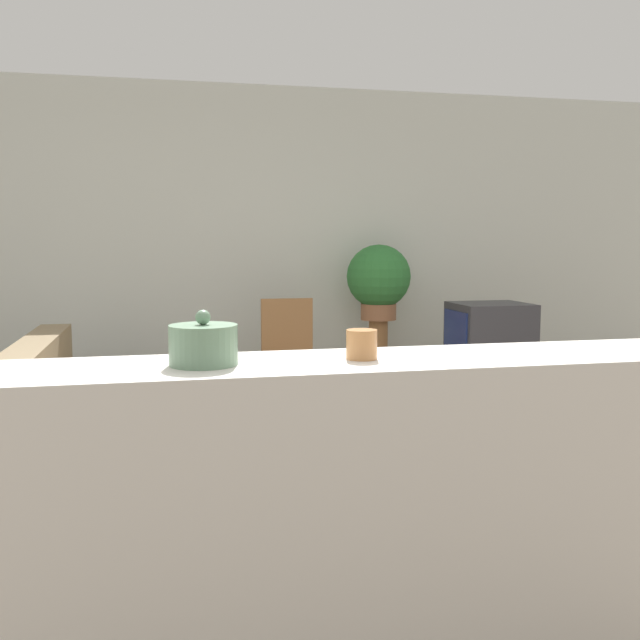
{
  "coord_description": "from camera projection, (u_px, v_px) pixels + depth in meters",
  "views": [
    {
      "loc": [
        -0.54,
        -2.71,
        1.39
      ],
      "look_at": [
        0.52,
        2.03,
        0.85
      ],
      "focal_mm": 40.0,
      "sensor_mm": 36.0,
      "label": 1
    }
  ],
  "objects": [
    {
      "name": "ground_plane",
      "position": [
        305.0,
        583.0,
        2.9
      ],
      "size": [
        14.0,
        14.0,
        0.0
      ],
      "primitive_type": "plane",
      "color": "#756656"
    },
    {
      "name": "couch",
      "position": [
        97.0,
        438.0,
        4.04
      ],
      "size": [
        0.99,
        2.06,
        0.82
      ],
      "color": "#847051",
      "rests_on": "ground_plane"
    },
    {
      "name": "wooden_chair",
      "position": [
        290.0,
        359.0,
        5.35
      ],
      "size": [
        0.44,
        0.44,
        0.96
      ],
      "color": "olive",
      "rests_on": "ground_plane"
    },
    {
      "name": "foreground_counter",
      "position": [
        349.0,
        526.0,
        2.18
      ],
      "size": [
        2.32,
        0.44,
        1.04
      ],
      "color": "silver",
      "rests_on": "ground_plane"
    },
    {
      "name": "wall_back",
      "position": [
        226.0,
        246.0,
        6.08
      ],
      "size": [
        9.0,
        0.06,
        2.7
      ],
      "color": "silver",
      "rests_on": "ground_plane"
    },
    {
      "name": "plant_stand",
      "position": [
        378.0,
        363.0,
        6.01
      ],
      "size": [
        0.16,
        0.16,
        0.74
      ],
      "color": "olive",
      "rests_on": "ground_plane"
    },
    {
      "name": "television",
      "position": [
        489.0,
        335.0,
        5.43
      ],
      "size": [
        0.57,
        0.5,
        0.48
      ],
      "color": "#333338",
      "rests_on": "tv_stand"
    },
    {
      "name": "potted_plant",
      "position": [
        379.0,
        279.0,
        5.93
      ],
      "size": [
        0.53,
        0.53,
        0.63
      ],
      "color": "#8E5B3D",
      "rests_on": "plant_stand"
    },
    {
      "name": "decorative_bowl",
      "position": [
        203.0,
        344.0,
        2.02
      ],
      "size": [
        0.2,
        0.2,
        0.16
      ],
      "color": "gray",
      "rests_on": "foreground_counter"
    },
    {
      "name": "candle_jar",
      "position": [
        362.0,
        344.0,
        2.13
      ],
      "size": [
        0.09,
        0.09,
        0.09
      ],
      "color": "#C6844C",
      "rests_on": "foreground_counter"
    },
    {
      "name": "tv_stand",
      "position": [
        489.0,
        394.0,
        5.48
      ],
      "size": [
        0.89,
        0.52,
        0.44
      ],
      "color": "olive",
      "rests_on": "ground_plane"
    }
  ]
}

